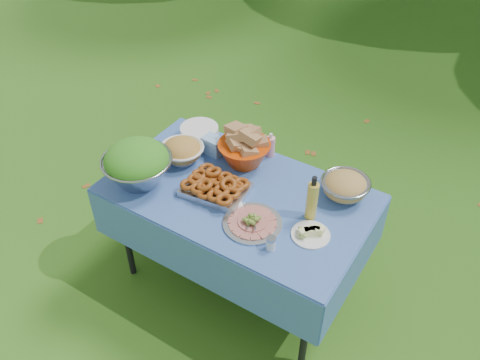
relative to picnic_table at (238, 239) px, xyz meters
name	(u,v)px	position (x,y,z in m)	size (l,w,h in m)	color
ground	(238,279)	(0.00, 0.00, -0.38)	(80.00, 80.00, 0.00)	#12380A
picnic_table	(238,239)	(0.00, 0.00, 0.00)	(1.46, 0.86, 0.76)	#73A8DE
salad_bowl	(137,164)	(-0.52, -0.22, 0.51)	(0.40, 0.40, 0.26)	#9A9DA2
pasta_bowl_white	(182,151)	(-0.44, 0.07, 0.45)	(0.26, 0.26, 0.14)	white
plate_stack	(199,133)	(-0.48, 0.30, 0.42)	(0.24, 0.24, 0.09)	white
wipes_box	(213,145)	(-0.32, 0.23, 0.44)	(0.12, 0.09, 0.11)	#8DBCEE
sanitizer_bottle	(271,144)	(-0.02, 0.39, 0.46)	(0.05, 0.05, 0.16)	pink
bread_bowl	(244,148)	(-0.11, 0.25, 0.48)	(0.31, 0.31, 0.21)	#C63A06
pasta_bowl_steel	(345,186)	(0.51, 0.29, 0.45)	(0.27, 0.27, 0.14)	#9A9DA2
fried_tray	(216,187)	(-0.10, -0.07, 0.42)	(0.35, 0.25, 0.08)	silver
charcuterie_platter	(253,219)	(0.20, -0.17, 0.42)	(0.31, 0.31, 0.07)	silver
oil_bottle	(312,198)	(0.43, 0.04, 0.52)	(0.06, 0.06, 0.27)	gold
cheese_plate	(311,232)	(0.49, -0.08, 0.41)	(0.20, 0.20, 0.05)	white
shaker	(271,243)	(0.36, -0.27, 0.42)	(0.05, 0.05, 0.08)	silver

